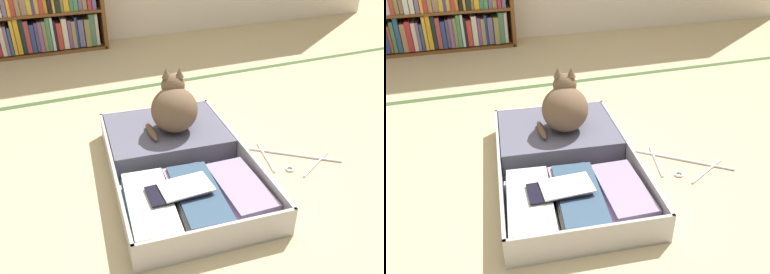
# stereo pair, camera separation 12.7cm
# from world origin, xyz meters

# --- Properties ---
(ground_plane) EXTENTS (10.00, 10.00, 0.00)m
(ground_plane) POSITION_xyz_m (0.00, 0.00, 0.00)
(ground_plane) COLOR tan
(tatami_border) EXTENTS (4.80, 0.05, 0.00)m
(tatami_border) POSITION_xyz_m (0.00, 1.21, 0.00)
(tatami_border) COLOR #39532B
(tatami_border) RESTS_ON ground_plane
(open_suitcase) EXTENTS (0.66, 0.99, 0.12)m
(open_suitcase) POSITION_xyz_m (0.06, 0.23, 0.05)
(open_suitcase) COLOR #B5B0AF
(open_suitcase) RESTS_ON ground_plane
(black_cat) EXTENTS (0.27, 0.28, 0.28)m
(black_cat) POSITION_xyz_m (0.12, 0.38, 0.23)
(black_cat) COLOR brown
(black_cat) RESTS_ON open_suitcase
(clothes_hanger) EXTENTS (0.36, 0.33, 0.01)m
(clothes_hanger) POSITION_xyz_m (0.58, 0.09, 0.01)
(clothes_hanger) COLOR silver
(clothes_hanger) RESTS_ON ground_plane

